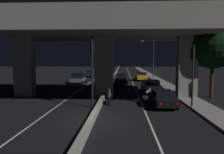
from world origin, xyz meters
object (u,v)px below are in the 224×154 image
at_px(street_lamp, 152,56).
at_px(car_dark_blue_second_oncoming, 90,74).
at_px(motorcycle_blue_filtering_far, 115,79).
at_px(car_grey_lead_oncoming, 78,78).
at_px(motorcycle_red_filtering_mid, 112,85).
at_px(car_taxi_yellow_fourth, 141,76).
at_px(traffic_light_right_of_median, 193,65).
at_px(car_dark_green_third, 121,79).
at_px(pedestrian_on_sidewalk, 191,89).
at_px(car_black_lead, 162,98).
at_px(car_white_second, 151,86).
at_px(traffic_light_left_of_median, 92,62).
at_px(motorcycle_black_filtering_near, 109,97).

bearing_deg(street_lamp, car_dark_blue_second_oncoming, 162.05).
relative_size(car_dark_blue_second_oncoming, motorcycle_blue_filtering_far, 2.17).
distance_m(car_grey_lead_oncoming, motorcycle_red_filtering_mid, 9.80).
bearing_deg(car_taxi_yellow_fourth, traffic_light_right_of_median, -176.70).
xyz_separation_m(car_dark_green_third, pedestrian_on_sidewalk, (7.16, -12.36, 0.14)).
relative_size(street_lamp, car_grey_lead_oncoming, 1.95).
distance_m(car_black_lead, car_white_second, 7.08).
bearing_deg(car_black_lead, motorcycle_blue_filtering_far, 13.03).
relative_size(traffic_light_left_of_median, motorcycle_blue_filtering_far, 2.87).
distance_m(traffic_light_left_of_median, street_lamp, 27.41).
xyz_separation_m(traffic_light_right_of_median, car_black_lead, (-2.19, 0.85, -2.79)).
distance_m(traffic_light_left_of_median, motorcycle_red_filtering_mid, 10.67).
xyz_separation_m(street_lamp, car_white_second, (-2.37, -18.20, -3.85)).
height_order(car_white_second, car_dark_green_third, car_dark_green_third).
xyz_separation_m(car_dark_green_third, motorcycle_blue_filtering_far, (-1.06, 2.43, -0.26)).
height_order(traffic_light_left_of_median, car_white_second, traffic_light_left_of_median).
relative_size(car_black_lead, car_taxi_yellow_fourth, 1.16).
height_order(car_black_lead, car_grey_lead_oncoming, car_grey_lead_oncoming).
bearing_deg(car_taxi_yellow_fourth, traffic_light_left_of_median, 163.43).
distance_m(car_white_second, pedestrian_on_sidewalk, 5.08).
bearing_deg(car_dark_green_third, motorcycle_red_filtering_mid, 168.75).
bearing_deg(car_grey_lead_oncoming, car_white_second, 49.07).
distance_m(car_dark_blue_second_oncoming, motorcycle_red_filtering_mid, 21.10).
distance_m(car_grey_lead_oncoming, motorcycle_blue_filtering_far, 6.17).
distance_m(street_lamp, motorcycle_blue_filtering_far, 10.76).
height_order(traffic_light_left_of_median, street_lamp, street_lamp).
distance_m(street_lamp, car_white_second, 18.76).
xyz_separation_m(car_white_second, motorcycle_red_filtering_mid, (-4.76, 2.21, -0.18)).
bearing_deg(car_black_lead, car_taxi_yellow_fourth, -1.63).
bearing_deg(traffic_light_left_of_median, car_dark_blue_second_oncoming, 99.10).
relative_size(traffic_light_left_of_median, car_black_lead, 1.18).
relative_size(traffic_light_right_of_median, car_taxi_yellow_fourth, 1.26).
relative_size(car_dark_blue_second_oncoming, motorcycle_red_filtering_mid, 2.16).
bearing_deg(pedestrian_on_sidewalk, car_grey_lead_oncoming, 136.35).
bearing_deg(motorcycle_red_filtering_mid, traffic_light_left_of_median, 170.06).
relative_size(car_grey_lead_oncoming, motorcycle_blue_filtering_far, 2.06).
relative_size(traffic_light_left_of_median, car_taxi_yellow_fourth, 1.37).
relative_size(traffic_light_right_of_median, motorcycle_black_filtering_near, 2.86).
xyz_separation_m(car_dark_green_third, car_taxi_yellow_fourth, (3.72, 6.32, -0.07)).
distance_m(car_black_lead, car_taxi_yellow_fourth, 22.13).
distance_m(street_lamp, car_dark_blue_second_oncoming, 14.30).
height_order(car_black_lead, car_white_second, car_white_second).
relative_size(motorcycle_black_filtering_near, pedestrian_on_sidewalk, 1.07).
distance_m(motorcycle_black_filtering_near, motorcycle_blue_filtering_far, 17.58).
distance_m(street_lamp, car_taxi_yellow_fourth, 5.49).
bearing_deg(car_dark_blue_second_oncoming, car_taxi_yellow_fourth, 55.55).
bearing_deg(traffic_light_right_of_median, car_black_lead, 158.79).
bearing_deg(motorcycle_red_filtering_mid, car_dark_blue_second_oncoming, 12.57).
relative_size(car_white_second, car_taxi_yellow_fourth, 1.01).
bearing_deg(traffic_light_right_of_median, street_lamp, 89.74).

